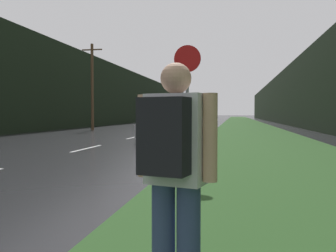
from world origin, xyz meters
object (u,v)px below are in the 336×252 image
object	(u,v)px
car_passing_near	(161,127)
stop_sign	(187,99)
hitchhiker_with_backpack	(174,169)
delivery_truck	(188,111)

from	to	relation	value
car_passing_near	stop_sign	bearing A→B (deg)	104.92
hitchhiker_with_backpack	car_passing_near	world-z (taller)	hitchhiker_with_backpack
stop_sign	car_passing_near	distance (m)	10.93
stop_sign	hitchhiker_with_backpack	distance (m)	5.52
hitchhiker_with_backpack	delivery_truck	world-z (taller)	delivery_truck
delivery_truck	car_passing_near	bearing A→B (deg)	-84.46
hitchhiker_with_backpack	delivery_truck	size ratio (longest dim) A/B	0.26
stop_sign	car_passing_near	xyz separation A→B (m)	(-2.80, 10.51, -1.06)
stop_sign	hitchhiker_with_backpack	xyz separation A→B (m)	(0.62, -5.44, -0.73)
hitchhiker_with_backpack	car_passing_near	xyz separation A→B (m)	(-3.42, 15.95, -0.33)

